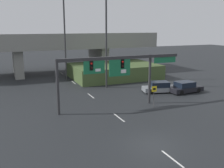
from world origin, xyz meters
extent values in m
plane|color=black|center=(0.00, 0.00, 0.00)|extent=(160.00, 160.00, 0.00)
cube|color=silver|center=(0.00, -2.49, 0.00)|extent=(0.14, 2.40, 0.01)
cube|color=silver|center=(0.00, 5.97, 0.00)|extent=(0.14, 2.40, 0.01)
cube|color=silver|center=(0.00, 14.43, 0.00)|extent=(0.14, 2.40, 0.01)
cube|color=silver|center=(0.00, 22.90, 0.00)|extent=(0.14, 2.40, 0.01)
cube|color=silver|center=(0.00, 31.36, 0.00)|extent=(0.14, 2.40, 0.01)
cylinder|color=#2D2D30|center=(-5.03, 9.01, 2.70)|extent=(0.28, 0.28, 5.40)
cylinder|color=#2D2D30|center=(5.03, 9.01, 2.70)|extent=(0.28, 0.28, 5.40)
cube|color=#2D2D30|center=(1.67, 9.01, 5.24)|extent=(13.39, 0.32, 0.32)
cube|color=black|center=(-1.68, 9.01, 4.60)|extent=(0.40, 0.28, 0.95)
sphere|color=red|center=(-1.68, 8.84, 4.82)|extent=(0.22, 0.22, 0.22)
sphere|color=black|center=(-1.68, 8.84, 4.39)|extent=(0.22, 0.22, 0.22)
cube|color=black|center=(1.68, 9.01, 4.60)|extent=(0.40, 0.28, 0.95)
sphere|color=red|center=(1.68, 8.84, 4.82)|extent=(0.22, 0.22, 0.22)
sphere|color=black|center=(1.68, 8.84, 4.39)|extent=(0.22, 0.22, 0.22)
cube|color=#196B42|center=(-1.38, 8.91, 4.43)|extent=(2.18, 0.08, 1.30)
cube|color=white|center=(-1.00, 8.86, 4.14)|extent=(0.55, 0.03, 0.29)
cube|color=#196B42|center=(1.38, 8.91, 4.21)|extent=(2.35, 0.08, 1.72)
cube|color=white|center=(1.79, 8.86, 3.83)|extent=(0.59, 0.03, 0.38)
cube|color=#196B42|center=(6.86, 8.95, 4.76)|extent=(2.73, 0.07, 0.64)
cylinder|color=#4C4C4C|center=(4.79, 7.68, 1.14)|extent=(0.08, 0.08, 2.29)
cube|color=yellow|center=(4.79, 7.63, 1.94)|extent=(0.60, 0.03, 0.60)
cube|color=black|center=(4.79, 7.62, 1.94)|extent=(0.33, 0.01, 0.21)
cylinder|color=#2D2D30|center=(3.41, 17.86, 8.14)|extent=(0.24, 0.24, 16.28)
cylinder|color=#2D2D30|center=(-0.64, 24.83, 8.60)|extent=(0.24, 0.24, 17.19)
cube|color=gray|center=(0.00, 32.23, 5.42)|extent=(34.56, 9.86, 1.75)
cube|color=gray|center=(0.00, 27.50, 6.75)|extent=(34.56, 0.40, 0.90)
cube|color=gray|center=(-7.34, 32.23, 2.27)|extent=(1.40, 7.89, 4.54)
cube|color=gray|center=(7.34, 32.23, 2.27)|extent=(1.40, 7.89, 4.54)
cube|color=#42562D|center=(7.19, 24.07, 1.13)|extent=(13.66, 9.64, 2.26)
cube|color=gray|center=(8.93, 12.74, 0.44)|extent=(4.86, 2.87, 0.56)
cube|color=black|center=(8.75, 12.78, 1.06)|extent=(2.69, 2.18, 0.67)
cylinder|color=black|center=(10.49, 13.21, 0.32)|extent=(0.67, 0.36, 0.64)
cylinder|color=black|center=(10.11, 11.61, 0.32)|extent=(0.67, 0.36, 0.64)
cylinder|color=black|center=(7.75, 13.87, 0.32)|extent=(0.67, 0.36, 0.64)
cylinder|color=black|center=(7.36, 12.28, 0.32)|extent=(0.67, 0.36, 0.64)
cube|color=black|center=(11.83, 11.36, 0.45)|extent=(4.57, 2.12, 0.59)
cube|color=black|center=(11.65, 11.35, 1.09)|extent=(2.42, 1.80, 0.69)
cylinder|color=black|center=(13.17, 12.26, 0.32)|extent=(0.65, 0.26, 0.64)
cylinder|color=black|center=(13.26, 10.63, 0.32)|extent=(0.65, 0.26, 0.64)
cylinder|color=black|center=(10.40, 12.09, 0.32)|extent=(0.65, 0.26, 0.64)
cylinder|color=black|center=(10.50, 10.46, 0.32)|extent=(0.65, 0.26, 0.64)
camera|label=1|loc=(-9.55, -15.29, 8.40)|focal=42.00mm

